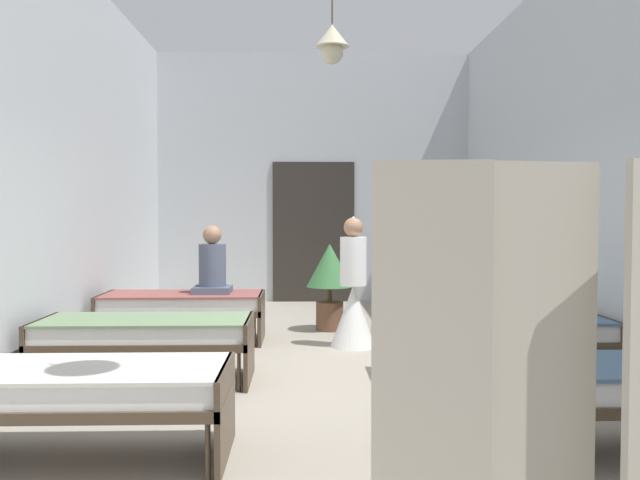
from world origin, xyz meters
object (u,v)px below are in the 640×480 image
bed_left_row_0 (74,389)px  bed_left_row_2 (183,305)px  patient_seated_primary (212,268)px  bed_left_row_1 (145,333)px  potted_plant (330,275)px  bed_right_row_2 (454,304)px  bed_right_row_1 (502,332)px  nurse_near_aisle (353,300)px  bed_right_row_0 (592,385)px  privacy_screen (546,398)px

bed_left_row_0 → bed_left_row_2: 3.80m
patient_seated_primary → bed_left_row_1: bearing=-100.4°
potted_plant → bed_left_row_2: bearing=-157.7°
bed_right_row_2 → potted_plant: (-1.46, 0.73, 0.28)m
bed_right_row_1 → bed_left_row_0: bearing=-149.5°
bed_right_row_2 → nurse_near_aisle: size_ratio=1.28×
bed_left_row_1 → potted_plant: (1.77, 2.63, 0.28)m
bed_left_row_2 → potted_plant: 1.93m
bed_right_row_0 → bed_right_row_2: 3.80m
bed_left_row_1 → privacy_screen: bearing=-58.1°
nurse_near_aisle → privacy_screen: privacy_screen is taller
bed_right_row_0 → bed_right_row_2: size_ratio=1.00×
bed_right_row_0 → bed_left_row_1: (-3.23, 1.90, 0.00)m
bed_right_row_2 → bed_right_row_1: bearing=-90.0°
bed_right_row_2 → privacy_screen: size_ratio=1.12×
nurse_near_aisle → bed_right_row_2: bearing=134.9°
bed_left_row_0 → patient_seated_primary: patient_seated_primary is taller
bed_right_row_0 → bed_right_row_1: size_ratio=1.00×
bed_left_row_0 → bed_right_row_2: (3.23, 3.80, 0.00)m
potted_plant → bed_right_row_2: bearing=-26.5°
bed_right_row_1 → potted_plant: bearing=119.0°
nurse_near_aisle → bed_left_row_2: bearing=-72.0°
patient_seated_primary → privacy_screen: privacy_screen is taller
bed_right_row_0 → nurse_near_aisle: bearing=109.8°
bed_left_row_1 → potted_plant: bearing=56.0°
nurse_near_aisle → patient_seated_primary: bearing=-74.6°
bed_right_row_0 → patient_seated_primary: (-2.88, 3.81, 0.43)m
bed_left_row_0 → potted_plant: size_ratio=1.69×
bed_left_row_1 → bed_right_row_1: (3.23, 0.00, 0.00)m
bed_left_row_0 → bed_left_row_2: (0.00, 3.80, 0.00)m
potted_plant → bed_right_row_0: bearing=-72.1°
bed_right_row_0 → potted_plant: (-1.46, 4.53, 0.28)m
bed_left_row_0 → bed_right_row_2: bearing=49.7°
bed_right_row_0 → privacy_screen: (-0.95, -1.76, 0.41)m
potted_plant → privacy_screen: (0.51, -6.28, 0.13)m
patient_seated_primary → bed_left_row_2: bearing=-177.8°
bed_right_row_0 → bed_right_row_2: (0.00, 3.80, 0.00)m
nurse_near_aisle → privacy_screen: size_ratio=0.87×
bed_right_row_1 → bed_right_row_2: (0.00, 1.90, 0.00)m
bed_right_row_0 → patient_seated_primary: bearing=127.0°
bed_left_row_1 → patient_seated_primary: bearing=79.6°
bed_left_row_0 → bed_right_row_0: bearing=0.0°
bed_left_row_2 → bed_right_row_2: size_ratio=1.00×
bed_right_row_1 → bed_right_row_2: same height
bed_right_row_1 → privacy_screen: bearing=-104.6°
bed_right_row_2 → potted_plant: potted_plant is taller
bed_right_row_0 → bed_right_row_1: (0.00, 1.90, 0.00)m
bed_left_row_1 → bed_right_row_2: size_ratio=1.00×
bed_left_row_1 → nurse_near_aisle: size_ratio=1.28×
bed_left_row_0 → patient_seated_primary: 3.85m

